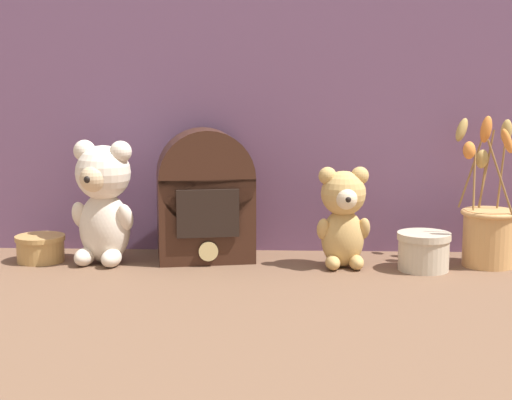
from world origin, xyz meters
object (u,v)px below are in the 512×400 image
object	(u,v)px
teddy_bear_large	(103,200)
flower_vase	(488,226)
teddy_bear_medium	(343,215)
decorative_tin_tall	(424,251)
decorative_tin_short	(41,248)
vintage_radio	(205,196)

from	to	relation	value
teddy_bear_large	flower_vase	bearing A→B (deg)	0.70
teddy_bear_large	teddy_bear_medium	world-z (taller)	teddy_bear_large
flower_vase	teddy_bear_large	bearing A→B (deg)	-179.30
teddy_bear_medium	teddy_bear_large	bearing A→B (deg)	178.15
decorative_tin_tall	decorative_tin_short	world-z (taller)	decorative_tin_tall
flower_vase	teddy_bear_medium	bearing A→B (deg)	-175.07
teddy_bear_large	decorative_tin_tall	world-z (taller)	teddy_bear_large
teddy_bear_large	flower_vase	xyz separation A→B (m)	(0.79, 0.01, -0.05)
teddy_bear_large	teddy_bear_medium	bearing A→B (deg)	-1.85
teddy_bear_large	flower_vase	size ratio (longest dim) A/B	0.84
decorative_tin_tall	decorative_tin_short	xyz separation A→B (m)	(-0.79, 0.04, -0.01)
decorative_tin_short	flower_vase	bearing A→B (deg)	0.04
flower_vase	decorative_tin_short	xyz separation A→B (m)	(-0.93, -0.00, -0.05)
teddy_bear_large	decorative_tin_short	bearing A→B (deg)	176.27
decorative_tin_tall	teddy_bear_medium	bearing A→B (deg)	173.67
vintage_radio	decorative_tin_tall	distance (m)	0.46
decorative_tin_tall	flower_vase	bearing A→B (deg)	17.59
teddy_bear_large	flower_vase	world-z (taller)	flower_vase
flower_vase	decorative_tin_tall	world-z (taller)	flower_vase
decorative_tin_tall	decorative_tin_short	bearing A→B (deg)	176.91
vintage_radio	decorative_tin_short	bearing A→B (deg)	-174.69
teddy_bear_medium	decorative_tin_short	xyz separation A→B (m)	(-0.63, 0.02, -0.08)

